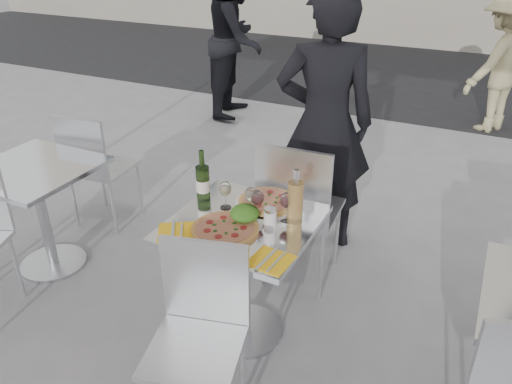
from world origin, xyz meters
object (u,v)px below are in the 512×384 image
at_px(carafe, 295,201).
at_px(wineglass_red_b, 287,201).
at_px(pizza_near, 225,229).
at_px(pizza_far, 267,202).
at_px(napkin_right, 271,260).
at_px(wineglass_white_a, 225,190).
at_px(chair_near, 200,322).
at_px(pedestrian_a, 236,39).
at_px(chair_far, 298,204).
at_px(wineglass_white_b, 251,196).
at_px(pedestrian_b, 501,63).
at_px(side_table_left, 39,196).
at_px(sugar_shaker, 270,218).
at_px(wine_bottle, 203,181).
at_px(side_chair_lfar, 94,162).
at_px(salad_plate, 245,215).
at_px(napkin_left, 176,232).
at_px(wineglass_red_a, 257,199).
at_px(woman_diner, 325,124).
at_px(main_table, 244,256).

bearing_deg(carafe, wineglass_red_b, -167.78).
relative_size(pizza_near, pizza_far, 0.95).
bearing_deg(napkin_right, wineglass_white_a, 146.42).
distance_m(chair_near, pedestrian_a, 4.44).
height_order(chair_far, wineglass_white_b, chair_far).
bearing_deg(pedestrian_b, wineglass_white_a, 15.90).
height_order(side_table_left, sugar_shaker, sugar_shaker).
relative_size(pizza_near, wine_bottle, 1.13).
distance_m(side_chair_lfar, sugar_shaker, 1.81).
bearing_deg(salad_plate, wine_bottle, 162.26).
bearing_deg(side_chair_lfar, salad_plate, 155.30).
bearing_deg(wine_bottle, side_chair_lfar, 159.75).
bearing_deg(chair_far, pedestrian_b, -108.02).
distance_m(wineglass_white_a, napkin_right, 0.55).
bearing_deg(pedestrian_a, pedestrian_b, -85.96).
distance_m(pizza_far, napkin_left, 0.53).
height_order(pizza_near, napkin_left, pizza_near).
relative_size(side_table_left, carafe, 2.59).
bearing_deg(chair_far, wineglass_white_b, 76.69).
xyz_separation_m(pizza_far, wineglass_white_a, (-0.19, -0.13, 0.09)).
bearing_deg(side_table_left, wineglass_red_a, 2.73).
xyz_separation_m(side_table_left, woman_diner, (1.53, 1.13, 0.37)).
relative_size(salad_plate, wine_bottle, 0.75).
relative_size(wine_bottle, wineglass_red_a, 1.87).
bearing_deg(wineglass_red_b, napkin_left, -141.57).
height_order(sugar_shaker, wineglass_white_b, wineglass_white_b).
height_order(chair_near, pedestrian_a, pedestrian_a).
bearing_deg(napkin_left, chair_near, -75.54).
relative_size(pizza_far, sugar_shaker, 3.29).
bearing_deg(chair_far, woman_diner, -89.04).
height_order(wine_bottle, wineglass_white_a, wine_bottle).
bearing_deg(main_table, side_chair_lfar, 159.80).
height_order(side_table_left, napkin_right, napkin_right).
relative_size(chair_far, wineglass_white_b, 6.36).
distance_m(main_table, salad_plate, 0.25).
relative_size(main_table, carafe, 2.59).
bearing_deg(pizza_near, wine_bottle, 139.12).
distance_m(woman_diner, carafe, 1.03).
xyz_separation_m(chair_near, sugar_shaker, (0.09, 0.54, 0.28)).
distance_m(carafe, wineglass_red_b, 0.05).
relative_size(pedestrian_a, carafe, 6.34).
xyz_separation_m(pedestrian_a, sugar_shaker, (2.03, -3.43, -0.12)).
distance_m(pedestrian_b, napkin_left, 4.64).
distance_m(wineglass_red_b, napkin_right, 0.38).
bearing_deg(pedestrian_b, chair_near, 20.17).
relative_size(wineglass_white_a, napkin_right, 0.79).
distance_m(pizza_near, wineglass_red_b, 0.34).
xyz_separation_m(chair_far, napkin_left, (-0.33, -0.80, 0.16)).
distance_m(side_table_left, salad_plate, 1.53).
bearing_deg(chair_far, wine_bottle, 45.87).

